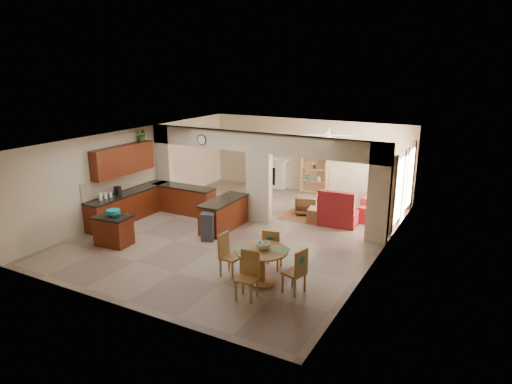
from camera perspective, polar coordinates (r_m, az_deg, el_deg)
The scene contains 39 objects.
floor at distance 13.64m, azimuth -1.63°, elevation -4.85°, with size 10.00×10.00×0.00m, color #82705A.
ceiling at distance 12.93m, azimuth -1.72°, elevation 6.85°, with size 10.00×10.00×0.00m, color white.
wall_back at distance 17.61m, azimuth 6.53°, elevation 4.52°, with size 8.00×8.00×0.00m, color #C2B08E.
wall_front at distance 9.45m, azimuth -17.14°, elevation -6.06°, with size 8.00×8.00×0.00m, color #C2B08E.
wall_left at distance 15.56m, azimuth -14.54°, elevation 2.62°, with size 10.00×10.00×0.00m, color #C2B08E.
wall_right at distance 11.80m, azimuth 15.39°, elevation -1.56°, with size 10.00×10.00×0.00m, color #C2B08E.
partition_left_pier at distance 16.09m, azimuth -11.35°, elevation 3.25°, with size 0.60×0.25×2.80m, color #C2B08E.
partition_center_pier at distance 14.14m, azimuth 0.37°, elevation 0.59°, with size 0.80×0.25×2.20m, color #C2B08E.
partition_right_pier at distance 12.80m, azimuth 15.14°, elevation -0.20°, with size 0.60×0.25×2.80m, color #C2B08E.
partition_header at distance 13.84m, azimuth 0.38°, elevation 6.19°, with size 8.00×0.25×0.60m, color #C2B08E.
kitchen_counter at distance 15.13m, azimuth -12.88°, elevation -1.30°, with size 2.52×3.29×1.48m.
upper_cabinets at distance 14.77m, azimuth -16.26°, elevation 3.88°, with size 0.35×2.40×0.90m, color #410F07.
peninsula at distance 13.69m, azimuth -4.06°, elevation -2.77°, with size 0.70×1.85×0.91m.
wall_clock at distance 14.76m, azimuth -6.81°, elevation 6.48°, with size 0.34×0.34×0.03m, color #4A2818.
rug at distance 14.93m, azimuth 6.43°, elevation -3.08°, with size 1.60×1.30×0.01m, color #905A34.
fireplace at distance 18.27m, azimuth 1.60°, elevation 2.50°, with size 1.60×0.35×1.20m.
shelving_unit at distance 17.42m, azimuth 7.32°, elevation 2.69°, with size 1.00×0.32×1.80m, color olive.
window_a at distance 14.03m, azimuth 17.42°, elevation 0.15°, with size 0.02×0.90×1.90m, color white.
window_b at distance 15.66m, azimuth 18.67°, elevation 1.62°, with size 0.02×0.90×1.90m, color white.
glazed_door at distance 14.88m, azimuth 18.03°, elevation 0.37°, with size 0.02×0.70×2.10m, color white.
drape_a_left at distance 13.47m, azimuth 16.74°, elevation -0.43°, with size 0.10×0.28×2.30m, color #40191A.
drape_a_right at distance 14.61m, azimuth 17.74°, elevation 0.73°, with size 0.10×0.28×2.30m, color #40191A.
drape_b_left at distance 15.09m, azimuth 18.11°, elevation 1.16°, with size 0.10×0.28×2.30m, color #40191A.
drape_b_right at distance 16.24m, azimuth 18.91°, elevation 2.09°, with size 0.10×0.28×2.30m, color #40191A.
ceiling_fan at distance 15.04m, azimuth 9.10°, elevation 7.00°, with size 1.00×1.00×0.10m, color white.
kitchen_island at distance 13.07m, azimuth -17.38°, elevation -4.59°, with size 1.01×0.77×0.83m.
teal_bowl at distance 12.91m, azimuth -17.40°, elevation -2.51°, with size 0.37×0.37×0.17m, color #137E83.
trash_can at distance 12.86m, azimuth -6.05°, elevation -4.49°, with size 0.35×0.29×0.74m, color #313133.
dining_table at distance 10.31m, azimuth 0.70°, elevation -8.67°, with size 1.20×1.20×0.82m.
fruit_bowl at distance 10.18m, azimuth 0.85°, elevation -6.72°, with size 0.32×0.32×0.17m, color #61A122.
sofa at distance 15.53m, azimuth 15.66°, elevation -1.41°, with size 1.00×2.55×0.75m, color maroon.
chaise at distance 14.36m, azimuth 10.34°, elevation -3.09°, with size 1.12×0.92×0.45m, color maroon.
armchair at distance 15.13m, azimuth 6.32°, elevation -1.56°, with size 0.69×0.71×0.64m, color maroon.
ottoman at distance 14.46m, azimuth 7.73°, elevation -2.88°, with size 0.59×0.59×0.43m, color maroon.
plant at distance 15.30m, azimuth -14.07°, elevation 6.95°, with size 0.38×0.33×0.42m, color #245516.
chair_north at distance 10.97m, azimuth 1.99°, elevation -7.02°, with size 0.50×0.50×1.02m.
chair_east at distance 9.91m, azimuth 5.17°, elevation -9.66°, with size 0.51×0.51×1.02m.
chair_south at distance 9.74m, azimuth -0.97°, elevation -10.06°, with size 0.46×0.46×1.02m.
chair_west at distance 10.73m, azimuth -3.58°, elevation -7.57°, with size 0.45×0.45×1.02m.
Camera 1 is at (6.42, -11.04, 4.79)m, focal length 32.00 mm.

